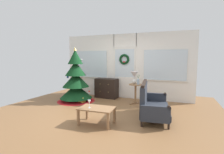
# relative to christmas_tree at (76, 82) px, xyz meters

# --- Properties ---
(ground_plane) EXTENTS (6.76, 6.76, 0.00)m
(ground_plane) POSITION_rel_christmas_tree_xyz_m (1.52, -0.88, -0.70)
(ground_plane) COLOR brown
(back_wall_with_door) EXTENTS (5.20, 0.19, 2.55)m
(back_wall_with_door) POSITION_rel_christmas_tree_xyz_m (1.52, 1.20, 0.58)
(back_wall_with_door) COLOR white
(back_wall_with_door) RESTS_ON ground
(christmas_tree) EXTENTS (1.39, 1.39, 1.99)m
(christmas_tree) POSITION_rel_christmas_tree_xyz_m (0.00, 0.00, 0.00)
(christmas_tree) COLOR #4C331E
(christmas_tree) RESTS_ON ground
(dresser_cabinet) EXTENTS (0.92, 0.48, 0.78)m
(dresser_cabinet) POSITION_rel_christmas_tree_xyz_m (0.85, 0.91, -0.31)
(dresser_cabinet) COLOR black
(dresser_cabinet) RESTS_ON ground
(settee_sofa) EXTENTS (0.89, 1.62, 0.96)m
(settee_sofa) POSITION_rel_christmas_tree_xyz_m (2.87, -0.75, -0.32)
(settee_sofa) COLOR black
(settee_sofa) RESTS_ON ground
(side_table) EXTENTS (0.50, 0.48, 0.69)m
(side_table) POSITION_rel_christmas_tree_xyz_m (2.15, 0.45, -0.21)
(side_table) COLOR #8E6642
(side_table) RESTS_ON ground
(table_lamp) EXTENTS (0.28, 0.28, 0.44)m
(table_lamp) POSITION_rel_christmas_tree_xyz_m (2.09, 0.49, 0.28)
(table_lamp) COLOR silver
(table_lamp) RESTS_ON side_table
(flower_vase) EXTENTS (0.11, 0.10, 0.35)m
(flower_vase) POSITION_rel_christmas_tree_xyz_m (2.25, 0.39, 0.11)
(flower_vase) COLOR #99ADBC
(flower_vase) RESTS_ON side_table
(coffee_table) EXTENTS (0.86, 0.55, 0.41)m
(coffee_table) POSITION_rel_christmas_tree_xyz_m (1.73, -1.72, -0.35)
(coffee_table) COLOR #8E6642
(coffee_table) RESTS_ON ground
(wine_glass) EXTENTS (0.08, 0.08, 0.20)m
(wine_glass) POSITION_rel_christmas_tree_xyz_m (1.58, -1.81, -0.15)
(wine_glass) COLOR silver
(wine_glass) RESTS_ON coffee_table
(gift_box) EXTENTS (0.20, 0.18, 0.20)m
(gift_box) POSITION_rel_christmas_tree_xyz_m (0.35, -0.17, -0.60)
(gift_box) COLOR #D8C64C
(gift_box) RESTS_ON ground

